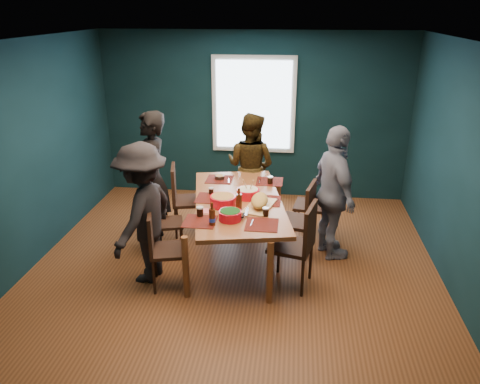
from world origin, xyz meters
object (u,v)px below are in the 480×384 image
Objects in this scene: chair_left_near at (161,244)px; person_far_left at (152,180)px; person_right at (334,194)px; person_near_left at (143,214)px; chair_right_far at (318,200)px; cutting_board at (259,202)px; chair_left_far at (182,195)px; bowl_herbs at (230,215)px; chair_right_near at (300,240)px; chair_right_mid at (301,215)px; chair_left_mid at (161,218)px; bowl_dumpling at (248,193)px; person_back at (251,166)px; bowl_salad at (223,200)px; dining_table at (238,205)px.

person_far_left is at bearing 96.14° from chair_left_near.
person_near_left is at bearing 89.72° from person_right.
chair_right_far reaches higher than cutting_board.
chair_left_far is 3.87× the size of bowl_herbs.
chair_left_far is 1.08× the size of chair_left_near.
chair_right_near is 0.92m from person_right.
chair_left_near is at bearing -138.13° from chair_right_mid.
chair_left_far reaches higher than chair_left_mid.
chair_right_near is 3.58× the size of bowl_dumpling.
person_back is (1.03, 1.29, 0.31)m from chair_left_mid.
person_right reaches higher than bowl_dumpling.
bowl_herbs is (0.14, -0.38, -0.01)m from bowl_salad.
chair_left_far reaches higher than bowl_herbs.
chair_left_mid is at bearing -174.20° from cutting_board.
dining_table is 1.32× the size of person_right.
cutting_board is (1.07, 0.57, 0.33)m from chair_left_near.
chair_right_far is (1.80, 1.45, 0.03)m from chair_left_near.
bowl_salad reaches higher than chair_left_near.
bowl_herbs is (0.77, 0.18, 0.32)m from chair_left_near.
bowl_herbs is at bearing -67.01° from chair_left_far.
person_near_left is at bearing -109.64° from chair_left_far.
person_back is at bearing 25.66° from person_right.
bowl_salad is (-1.34, -0.39, 0.01)m from person_right.
person_near_left reaches higher than chair_left_mid.
chair_right_far is 1.67m from bowl_herbs.
chair_right_far reaches higher than bowl_herbs.
person_back is (0.03, 1.30, 0.08)m from dining_table.
person_back reaches higher than chair_left_far.
cutting_board is (-0.50, -0.29, 0.27)m from chair_right_mid.
person_back is 0.93× the size of person_right.
chair_right_near is at bearing -92.08° from chair_right_far.
person_near_left is (0.15, -0.88, -0.08)m from person_far_left.
person_far_left reaches higher than chair_left_near.
chair_left_mid is at bearing 73.71° from person_back.
dining_table is 2.46× the size of chair_left_near.
chair_left_far is (-0.87, 0.60, -0.14)m from dining_table.
bowl_dumpling reaches higher than chair_right_far.
chair_left_near is 1.32× the size of cutting_board.
chair_left_mid is at bearing 91.32° from chair_left_near.
chair_right_mid is 0.59× the size of person_right.
cutting_board is (1.14, -0.80, 0.29)m from chair_left_far.
person_far_left reaches higher than bowl_dumpling.
dining_table is 0.98m from chair_right_near.
chair_left_far is at bearing 60.01° from chair_left_mid.
chair_left_near reaches higher than chair_left_mid.
person_far_left is 2.35m from person_right.
bowl_dumpling is (-0.90, -0.60, 0.30)m from chair_right_far.
bowl_dumpling is (-0.67, -0.00, 0.27)m from chair_right_mid.
chair_left_mid is at bearing -176.42° from bowl_dumpling.
chair_left_mid is 0.91× the size of chair_left_near.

